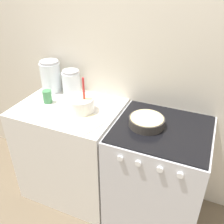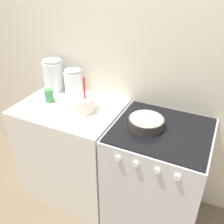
{
  "view_description": "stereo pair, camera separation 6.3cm",
  "coord_description": "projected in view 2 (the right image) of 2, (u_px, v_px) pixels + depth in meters",
  "views": [
    {
      "loc": [
        0.6,
        -1.15,
        1.89
      ],
      "look_at": [
        -0.02,
        0.3,
        0.95
      ],
      "focal_mm": 40.0,
      "sensor_mm": 36.0,
      "label": 1
    },
    {
      "loc": [
        0.66,
        -1.12,
        1.89
      ],
      "look_at": [
        -0.02,
        0.3,
        0.95
      ],
      "focal_mm": 40.0,
      "sensor_mm": 36.0,
      "label": 2
    }
  ],
  "objects": [
    {
      "name": "recipe_page",
      "position": [
        87.0,
        123.0,
        1.8
      ],
      "size": [
        0.26,
        0.29,
        0.01
      ],
      "color": "beige",
      "rests_on": "countertop_cabinet"
    },
    {
      "name": "storage_jar_middle",
      "position": [
        74.0,
        84.0,
        2.16
      ],
      "size": [
        0.16,
        0.16,
        0.22
      ],
      "color": "silver",
      "rests_on": "countertop_cabinet"
    },
    {
      "name": "countertop_cabinet",
      "position": [
        74.0,
        149.0,
        2.25
      ],
      "size": [
        0.82,
        0.63,
        0.9
      ],
      "color": "silver",
      "rests_on": "ground_plane"
    },
    {
      "name": "mixing_bowl",
      "position": [
        81.0,
        103.0,
        1.93
      ],
      "size": [
        0.22,
        0.22,
        0.29
      ],
      "color": "white",
      "rests_on": "countertop_cabinet"
    },
    {
      "name": "wall_back",
      "position": [
        133.0,
        64.0,
        1.98
      ],
      "size": [
        4.64,
        0.05,
        2.4
      ],
      "color": "beige",
      "rests_on": "ground_plane"
    },
    {
      "name": "stove",
      "position": [
        156.0,
        176.0,
        1.96
      ],
      "size": [
        0.69,
        0.65,
        0.9
      ],
      "color": "silver",
      "rests_on": "ground_plane"
    },
    {
      "name": "baking_pan",
      "position": [
        146.0,
        122.0,
        1.75
      ],
      "size": [
        0.25,
        0.25,
        0.07
      ],
      "color": "#38332D",
      "rests_on": "stove"
    },
    {
      "name": "tin_can",
      "position": [
        49.0,
        95.0,
        2.06
      ],
      "size": [
        0.07,
        0.07,
        0.11
      ],
      "color": "#3F7F4C",
      "rests_on": "countertop_cabinet"
    },
    {
      "name": "storage_jar_left",
      "position": [
        54.0,
        77.0,
        2.23
      ],
      "size": [
        0.18,
        0.18,
        0.28
      ],
      "color": "silver",
      "rests_on": "countertop_cabinet"
    }
  ]
}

